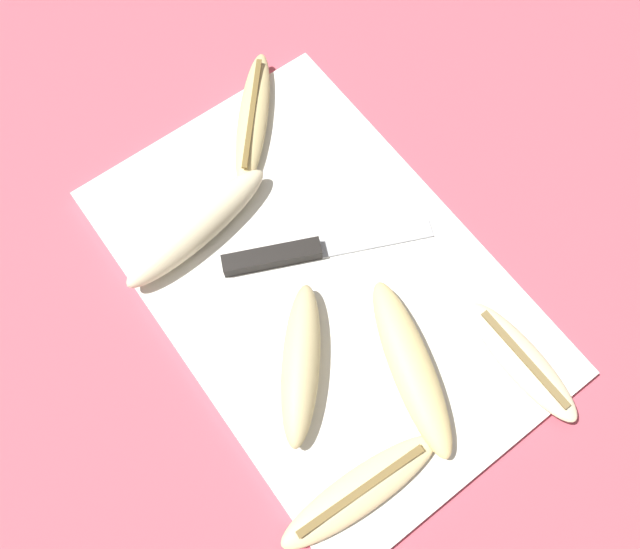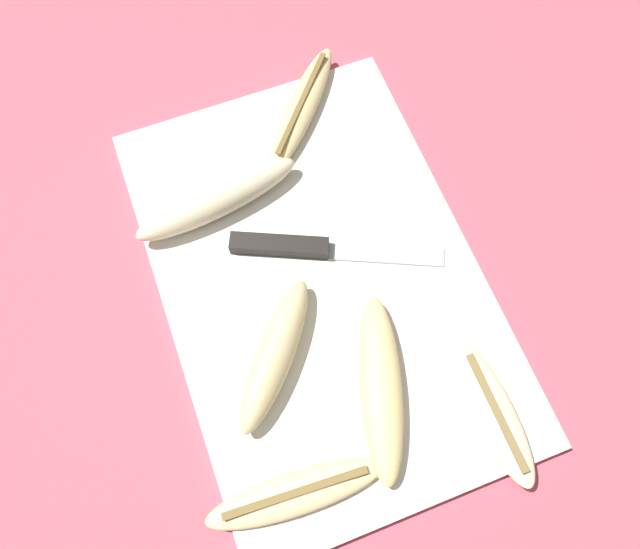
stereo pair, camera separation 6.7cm
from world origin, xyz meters
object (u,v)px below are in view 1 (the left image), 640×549
at_px(banana_golden_short, 411,366).
at_px(banana_ripe_center, 360,491).
at_px(banana_bright_far, 197,227).
at_px(banana_spotted_left, 253,118).
at_px(banana_mellow_near, 301,363).
at_px(knife, 291,254).
at_px(banana_pale_long, 522,361).

bearing_deg(banana_golden_short, banana_ripe_center, -60.92).
bearing_deg(banana_ripe_center, banana_bright_far, 175.65).
height_order(banana_spotted_left, banana_ripe_center, banana_spotted_left).
bearing_deg(banana_bright_far, banana_mellow_near, 0.54).
distance_m(knife, banana_ripe_center, 0.25).
bearing_deg(banana_spotted_left, banana_golden_short, -7.06).
distance_m(knife, banana_spotted_left, 0.18).
height_order(knife, banana_spotted_left, banana_spotted_left).
distance_m(banana_spotted_left, banana_pale_long, 0.41).
height_order(knife, banana_bright_far, banana_bright_far).
relative_size(banana_bright_far, banana_ripe_center, 1.11).
distance_m(knife, banana_bright_far, 0.11).
xyz_separation_m(knife, banana_pale_long, (0.24, 0.12, 0.00)).
bearing_deg(banana_mellow_near, banana_spotted_left, 154.74).
bearing_deg(banana_golden_short, banana_spotted_left, 172.94).
distance_m(knife, banana_mellow_near, 0.13).
xyz_separation_m(banana_pale_long, banana_mellow_near, (-0.13, -0.18, 0.01)).
bearing_deg(banana_bright_far, banana_spotted_left, 123.05).
bearing_deg(banana_ripe_center, banana_golden_short, 119.08).
relative_size(banana_ripe_center, banana_pale_long, 1.17).
bearing_deg(banana_ripe_center, banana_mellow_near, 168.72).
height_order(banana_golden_short, banana_ripe_center, banana_golden_short).
distance_m(banana_bright_far, banana_mellow_near, 0.19).
distance_m(knife, banana_golden_short, 0.18).
bearing_deg(banana_mellow_near, banana_ripe_center, -11.28).
xyz_separation_m(knife, banana_golden_short, (0.17, 0.02, 0.01)).
relative_size(banana_golden_short, banana_ripe_center, 1.08).
bearing_deg(banana_pale_long, knife, -153.33).
distance_m(banana_ripe_center, banana_mellow_near, 0.13).
bearing_deg(banana_golden_short, banana_mellow_near, -127.94).
distance_m(banana_bright_far, banana_ripe_center, 0.32).
height_order(knife, banana_ripe_center, banana_ripe_center).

